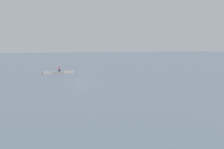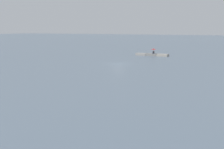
% 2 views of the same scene
% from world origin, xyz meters
% --- Properties ---
extents(ground_plane, '(500.00, 500.00, 0.00)m').
position_xyz_m(ground_plane, '(0.00, 0.00, 0.00)').
color(ground_plane, slate).
extents(seawall_pier, '(8.03, 1.66, 0.55)m').
position_xyz_m(seawall_pier, '(0.00, -18.75, 0.28)').
color(seawall_pier, gray).
rests_on(seawall_pier, ground_plane).
extents(person_seated_dark_left, '(0.46, 0.65, 0.73)m').
position_xyz_m(person_seated_dark_left, '(-0.39, -18.68, 0.81)').
color(person_seated_dark_left, '#1E2333').
rests_on(person_seated_dark_left, seawall_pier).
extents(umbrella_open_red, '(1.18, 1.18, 1.26)m').
position_xyz_m(umbrella_open_red, '(-0.38, -18.72, 1.66)').
color(umbrella_open_red, black).
rests_on(umbrella_open_red, seawall_pier).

